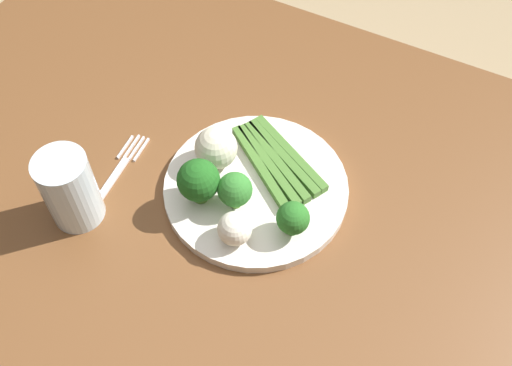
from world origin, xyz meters
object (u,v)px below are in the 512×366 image
(broccoli_front, at_px, (235,190))
(cauliflower_edge, at_px, (235,229))
(broccoli_near_center, at_px, (199,181))
(fork, at_px, (115,176))
(cauliflower_right, at_px, (216,148))
(broccoli_front_left, at_px, (293,219))
(water_glass, at_px, (70,189))
(asparagus_bundle, at_px, (276,161))
(dining_table, at_px, (286,260))
(plate, at_px, (256,188))

(broccoli_front, xyz_separation_m, cauliflower_edge, (0.03, -0.05, -0.01))
(broccoli_near_center, bearing_deg, broccoli_front, 16.52)
(fork, bearing_deg, cauliflower_right, -60.99)
(broccoli_front_left, height_order, water_glass, water_glass)
(fork, bearing_deg, asparagus_bundle, -64.36)
(fork, bearing_deg, water_glass, 169.37)
(cauliflower_edge, relative_size, cauliflower_right, 0.75)
(broccoli_front, bearing_deg, water_glass, -151.04)
(asparagus_bundle, height_order, broccoli_near_center, broccoli_near_center)
(dining_table, height_order, broccoli_near_center, broccoli_near_center)
(fork, bearing_deg, cauliflower_edge, -99.52)
(broccoli_front, bearing_deg, cauliflower_edge, -61.62)
(broccoli_front_left, height_order, fork, broccoli_front_left)
(cauliflower_edge, xyz_separation_m, cauliflower_right, (-0.08, 0.10, 0.01))
(broccoli_near_center, distance_m, cauliflower_edge, 0.08)
(dining_table, distance_m, asparagus_bundle, 0.16)
(broccoli_front, relative_size, fork, 0.35)
(dining_table, height_order, cauliflower_right, cauliflower_right)
(dining_table, bearing_deg, broccoli_front_left, -58.21)
(broccoli_near_center, distance_m, broccoli_front_left, 0.13)
(water_glass, bearing_deg, dining_table, 25.42)
(asparagus_bundle, xyz_separation_m, cauliflower_right, (-0.08, -0.04, 0.02))
(dining_table, height_order, broccoli_front_left, broccoli_front_left)
(broccoli_front_left, relative_size, water_glass, 0.47)
(dining_table, height_order, fork, fork)
(cauliflower_right, bearing_deg, dining_table, -13.93)
(cauliflower_edge, bearing_deg, cauliflower_right, 130.33)
(plate, height_order, asparagus_bundle, asparagus_bundle)
(plate, distance_m, cauliflower_right, 0.08)
(asparagus_bundle, relative_size, cauliflower_right, 2.78)
(broccoli_near_center, bearing_deg, dining_table, 15.72)
(dining_table, distance_m, broccoli_near_center, 0.21)
(broccoli_near_center, relative_size, broccoli_front_left, 1.32)
(broccoli_front, distance_m, fork, 0.19)
(asparagus_bundle, distance_m, broccoli_near_center, 0.12)
(broccoli_front_left, xyz_separation_m, water_glass, (-0.27, -0.10, 0.01))
(broccoli_front, xyz_separation_m, broccoli_front_left, (0.09, -0.00, -0.00))
(water_glass, bearing_deg, asparagus_bundle, 43.05)
(water_glass, bearing_deg, cauliflower_right, 50.40)
(dining_table, bearing_deg, asparagus_bundle, 129.21)
(broccoli_front, height_order, water_glass, water_glass)
(asparagus_bundle, xyz_separation_m, broccoli_front_left, (0.07, -0.09, 0.02))
(cauliflower_right, xyz_separation_m, water_glass, (-0.13, -0.16, 0.01))
(dining_table, xyz_separation_m, broccoli_front, (-0.07, -0.02, 0.16))
(fork, bearing_deg, broccoli_front_left, -89.25)
(broccoli_near_center, bearing_deg, plate, 43.74)
(plate, distance_m, broccoli_front, 0.06)
(broccoli_front_left, bearing_deg, plate, 150.25)
(plate, distance_m, broccoli_near_center, 0.09)
(asparagus_bundle, bearing_deg, cauliflower_right, -124.19)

